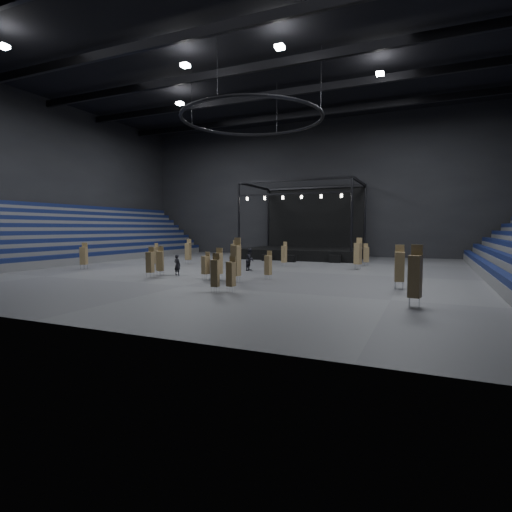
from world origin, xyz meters
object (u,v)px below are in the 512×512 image
at_px(chair_stack_9, 366,254).
at_px(chair_stack_14, 188,251).
at_px(stage, 305,246).
at_px(chair_stack_13, 284,254).
at_px(chair_stack_1, 206,265).
at_px(chair_stack_12, 84,255).
at_px(chair_stack_15, 150,262).
at_px(chair_stack_16, 236,260).
at_px(chair_stack_0, 231,273).
at_px(chair_stack_17, 160,260).
at_px(flight_case_mid, 290,259).
at_px(chair_stack_11, 234,252).
at_px(crew_member, 250,259).
at_px(chair_stack_5, 268,265).
at_px(chair_stack_2, 218,263).
at_px(chair_stack_7, 399,266).
at_px(chair_stack_3, 215,272).
at_px(flight_case_right, 335,259).
at_px(chair_stack_8, 415,275).
at_px(man_center, 177,265).
at_px(chair_stack_6, 358,253).
at_px(chair_stack_4, 160,261).
at_px(flight_case_left, 267,258).
at_px(chair_stack_10, 155,255).

distance_m(chair_stack_9, chair_stack_14, 17.85).
relative_size(stage, chair_stack_13, 5.93).
bearing_deg(chair_stack_1, chair_stack_13, 100.90).
xyz_separation_m(chair_stack_12, chair_stack_15, (9.30, -2.50, -0.07)).
bearing_deg(chair_stack_16, chair_stack_1, 179.07).
xyz_separation_m(chair_stack_0, chair_stack_17, (-9.00, 5.29, 0.08)).
bearing_deg(chair_stack_13, chair_stack_12, -130.36).
bearing_deg(stage, chair_stack_16, -84.67).
xyz_separation_m(flight_case_mid, chair_stack_0, (3.46, -20.75, 0.71)).
height_order(flight_case_mid, chair_stack_11, chair_stack_11).
bearing_deg(crew_member, chair_stack_16, -162.55).
height_order(chair_stack_5, chair_stack_17, chair_stack_17).
relative_size(chair_stack_2, chair_stack_7, 0.85).
xyz_separation_m(chair_stack_0, chair_stack_5, (-0.17, 6.12, -0.02)).
bearing_deg(chair_stack_2, chair_stack_0, -55.23).
bearing_deg(chair_stack_2, chair_stack_3, -64.40).
bearing_deg(chair_stack_1, flight_case_right, 92.17).
bearing_deg(chair_stack_0, chair_stack_3, -138.21).
bearing_deg(chair_stack_12, chair_stack_3, -39.92).
height_order(chair_stack_8, chair_stack_9, chair_stack_8).
bearing_deg(flight_case_right, chair_stack_3, -94.86).
distance_m(chair_stack_13, man_center, 11.66).
bearing_deg(chair_stack_5, chair_stack_6, 75.73).
bearing_deg(chair_stack_11, chair_stack_9, 29.25).
relative_size(chair_stack_8, chair_stack_17, 1.28).
relative_size(flight_case_right, chair_stack_4, 0.55).
bearing_deg(chair_stack_5, man_center, -164.88).
bearing_deg(chair_stack_1, man_center, 179.37).
xyz_separation_m(chair_stack_6, chair_stack_9, (0.19, 3.64, -0.31)).
bearing_deg(chair_stack_2, chair_stack_15, -171.50).
xyz_separation_m(chair_stack_5, crew_member, (-3.66, 4.90, -0.10)).
xyz_separation_m(flight_case_left, chair_stack_10, (-6.81, -11.06, 0.81)).
relative_size(chair_stack_7, chair_stack_14, 1.04).
distance_m(flight_case_left, chair_stack_3, 22.51).
height_order(chair_stack_14, crew_member, chair_stack_14).
bearing_deg(chair_stack_17, chair_stack_5, 19.57).
height_order(flight_case_left, chair_stack_4, chair_stack_4).
xyz_separation_m(chair_stack_5, chair_stack_7, (8.91, -1.00, 0.33)).
distance_m(chair_stack_0, chair_stack_13, 16.33).
xyz_separation_m(chair_stack_14, chair_stack_16, (10.76, -10.55, 0.20)).
height_order(flight_case_mid, chair_stack_13, chair_stack_13).
bearing_deg(chair_stack_10, flight_case_right, 47.02).
bearing_deg(chair_stack_17, chair_stack_3, -20.90).
bearing_deg(chair_stack_16, chair_stack_3, -68.75).
relative_size(chair_stack_9, crew_member, 1.14).
bearing_deg(chair_stack_12, chair_stack_14, 38.06).
distance_m(chair_stack_10, man_center, 7.28).
xyz_separation_m(chair_stack_8, chair_stack_11, (-17.87, 16.67, -0.23)).
distance_m(chair_stack_4, chair_stack_13, 12.78).
bearing_deg(chair_stack_16, chair_stack_10, 161.33).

